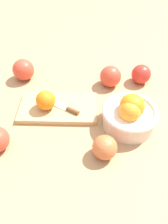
{
  "coord_description": "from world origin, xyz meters",
  "views": [
    {
      "loc": [
        0.01,
        0.56,
        0.54
      ],
      "look_at": [
        -0.01,
        0.07,
        0.04
      ],
      "focal_mm": 36.02,
      "sensor_mm": 36.0,
      "label": 1
    }
  ],
  "objects_px": {
    "apple_back_left": "(105,147)",
    "bowl": "(130,114)",
    "knife": "(65,107)",
    "apple_front_right": "(23,70)",
    "apple_front_left": "(141,74)",
    "apple_front_left_2": "(110,76)",
    "orange_on_board": "(46,100)",
    "cutting_board": "(58,108)"
  },
  "relations": [
    {
      "from": "apple_front_left_2",
      "to": "apple_front_right",
      "type": "relative_size",
      "value": 0.97
    },
    {
      "from": "apple_back_left",
      "to": "apple_front_left",
      "type": "height_order",
      "value": "apple_front_left"
    },
    {
      "from": "bowl",
      "to": "apple_back_left",
      "type": "xyz_separation_m",
      "value": [
        0.09,
        0.11,
        -0.01
      ]
    },
    {
      "from": "apple_front_left",
      "to": "apple_front_right",
      "type": "bearing_deg",
      "value": -4.59
    },
    {
      "from": "apple_front_left",
      "to": "apple_front_left_2",
      "type": "xyz_separation_m",
      "value": [
        0.12,
        0.01,
        0.0
      ]
    },
    {
      "from": "cutting_board",
      "to": "apple_front_right",
      "type": "relative_size",
      "value": 3.17
    },
    {
      "from": "apple_front_left_2",
      "to": "bowl",
      "type": "bearing_deg",
      "value": 99.84
    },
    {
      "from": "orange_on_board",
      "to": "apple_front_right",
      "type": "height_order",
      "value": "same"
    },
    {
      "from": "bowl",
      "to": "apple_front_left_2",
      "type": "bearing_deg",
      "value": -80.16
    },
    {
      "from": "apple_back_left",
      "to": "apple_front_right",
      "type": "xyz_separation_m",
      "value": [
        0.28,
        -0.36,
        0.01
      ]
    },
    {
      "from": "apple_back_left",
      "to": "apple_front_left",
      "type": "bearing_deg",
      "value": -117.13
    },
    {
      "from": "bowl",
      "to": "knife",
      "type": "relative_size",
      "value": 1.24
    },
    {
      "from": "apple_back_left",
      "to": "bowl",
      "type": "bearing_deg",
      "value": -127.92
    },
    {
      "from": "knife",
      "to": "apple_front_left_2",
      "type": "xyz_separation_m",
      "value": [
        -0.17,
        -0.14,
        0.02
      ]
    },
    {
      "from": "bowl",
      "to": "orange_on_board",
      "type": "relative_size",
      "value": 2.69
    },
    {
      "from": "apple_back_left",
      "to": "apple_front_left_2",
      "type": "xyz_separation_m",
      "value": [
        -0.05,
        -0.31,
        0.0
      ]
    },
    {
      "from": "apple_front_left_2",
      "to": "apple_front_right",
      "type": "height_order",
      "value": "apple_front_right"
    },
    {
      "from": "knife",
      "to": "apple_front_right",
      "type": "relative_size",
      "value": 1.7
    },
    {
      "from": "cutting_board",
      "to": "apple_front_left",
      "type": "relative_size",
      "value": 3.56
    },
    {
      "from": "bowl",
      "to": "apple_front_left_2",
      "type": "distance_m",
      "value": 0.21
    },
    {
      "from": "apple_front_left",
      "to": "apple_front_right",
      "type": "height_order",
      "value": "apple_front_right"
    },
    {
      "from": "bowl",
      "to": "apple_front_right",
      "type": "xyz_separation_m",
      "value": [
        0.36,
        -0.25,
        -0.01
      ]
    },
    {
      "from": "orange_on_board",
      "to": "apple_back_left",
      "type": "bearing_deg",
      "value": 134.3
    },
    {
      "from": "apple_front_left",
      "to": "apple_front_right",
      "type": "relative_size",
      "value": 0.89
    },
    {
      "from": "cutting_board",
      "to": "apple_back_left",
      "type": "bearing_deg",
      "value": 126.44
    },
    {
      "from": "apple_front_left",
      "to": "apple_front_left_2",
      "type": "height_order",
      "value": "apple_front_left_2"
    },
    {
      "from": "cutting_board",
      "to": "apple_front_right",
      "type": "distance_m",
      "value": 0.23
    },
    {
      "from": "apple_front_left_2",
      "to": "apple_front_right",
      "type": "xyz_separation_m",
      "value": [
        0.33,
        -0.05,
        0.0
      ]
    },
    {
      "from": "apple_back_left",
      "to": "cutting_board",
      "type": "bearing_deg",
      "value": -53.56
    },
    {
      "from": "knife",
      "to": "apple_front_left",
      "type": "bearing_deg",
      "value": -151.3
    },
    {
      "from": "orange_on_board",
      "to": "knife",
      "type": "xyz_separation_m",
      "value": [
        -0.06,
        0.01,
        -0.03
      ]
    },
    {
      "from": "bowl",
      "to": "apple_front_left",
      "type": "bearing_deg",
      "value": -110.65
    },
    {
      "from": "orange_on_board",
      "to": "knife",
      "type": "height_order",
      "value": "orange_on_board"
    },
    {
      "from": "apple_back_left",
      "to": "apple_front_left_2",
      "type": "distance_m",
      "value": 0.32
    },
    {
      "from": "apple_front_right",
      "to": "apple_back_left",
      "type": "bearing_deg",
      "value": 127.25
    },
    {
      "from": "knife",
      "to": "apple_front_left",
      "type": "xyz_separation_m",
      "value": [
        -0.28,
        -0.16,
        0.01
      ]
    },
    {
      "from": "apple_front_left_2",
      "to": "apple_front_right",
      "type": "bearing_deg",
      "value": -8.64
    },
    {
      "from": "orange_on_board",
      "to": "apple_front_left",
      "type": "height_order",
      "value": "orange_on_board"
    },
    {
      "from": "apple_front_left",
      "to": "cutting_board",
      "type": "bearing_deg",
      "value": 24.96
    },
    {
      "from": "orange_on_board",
      "to": "apple_back_left",
      "type": "xyz_separation_m",
      "value": [
        -0.17,
        0.18,
        -0.01
      ]
    },
    {
      "from": "bowl",
      "to": "cutting_board",
      "type": "distance_m",
      "value": 0.24
    },
    {
      "from": "bowl",
      "to": "apple_front_left_2",
      "type": "xyz_separation_m",
      "value": [
        0.04,
        -0.2,
        -0.01
      ]
    }
  ]
}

